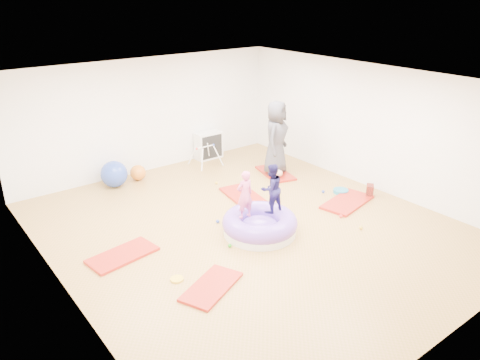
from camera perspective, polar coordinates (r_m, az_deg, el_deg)
room at (r=8.55m, az=1.23°, el=2.49°), size 7.01×8.01×2.81m
gym_mat_front_left at (r=7.44m, az=-3.51°, el=-12.85°), size 1.21×0.94×0.05m
gym_mat_mid_left at (r=8.44m, az=-14.12°, el=-8.87°), size 1.24×0.75×0.05m
gym_mat_center_back at (r=10.38m, az=0.42°, el=-1.96°), size 0.82×1.32×0.05m
gym_mat_right at (r=10.36m, az=12.94°, el=-2.63°), size 1.39×0.90×0.05m
gym_mat_rear_right at (r=11.69m, az=4.34°, el=0.85°), size 0.86×1.28×0.05m
inflatable_cushion at (r=8.85m, az=2.42°, el=-5.47°), size 1.42×1.42×0.45m
child_pink at (r=8.49m, az=0.60°, el=-1.48°), size 0.35×0.24×0.92m
child_navy at (r=8.72m, az=3.85°, el=-0.73°), size 0.48×0.38×0.96m
adult_caregiver at (r=11.38m, az=4.42°, el=5.17°), size 1.05×0.94×1.80m
infant at (r=11.38m, az=4.42°, el=0.91°), size 0.34×0.35×0.20m
ball_pit_balls at (r=9.55m, az=4.21°, el=-4.27°), size 3.17×3.60×0.07m
exercise_ball_blue at (r=11.22m, az=-15.10°, el=0.71°), size 0.62×0.62×0.62m
exercise_ball_orange at (r=11.51m, az=-12.33°, el=0.89°), size 0.37×0.37×0.37m
infant_play_gym at (r=12.13m, az=-4.25°, el=3.34°), size 0.70×0.67×0.54m
cube_shelf at (r=12.68m, az=-3.84°, el=4.24°), size 0.73×0.36×0.73m
balance_disc at (r=10.84m, az=12.18°, el=-1.33°), size 0.34×0.34×0.08m
backpack at (r=10.76m, az=15.54°, el=-1.28°), size 0.28×0.26×0.27m
yellow_toy at (r=7.67m, az=-7.71°, el=-11.89°), size 0.21×0.21×0.03m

